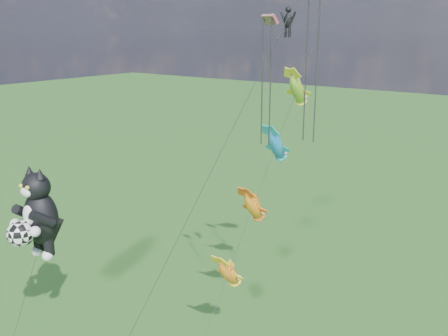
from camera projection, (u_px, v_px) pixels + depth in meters
The scene contains 3 objects.
cat_kite_rig at pixel (36, 214), 32.27m from camera, with size 2.86×4.28×11.74m.
fish_windsock_rig at pixel (265, 176), 33.38m from camera, with size 1.37×15.96×19.00m.
parafoil_rig at pixel (285, 39), 28.11m from camera, with size 4.66×17.25×24.18m.
Camera 1 is at (24.93, -15.70, 20.24)m, focal length 40.00 mm.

